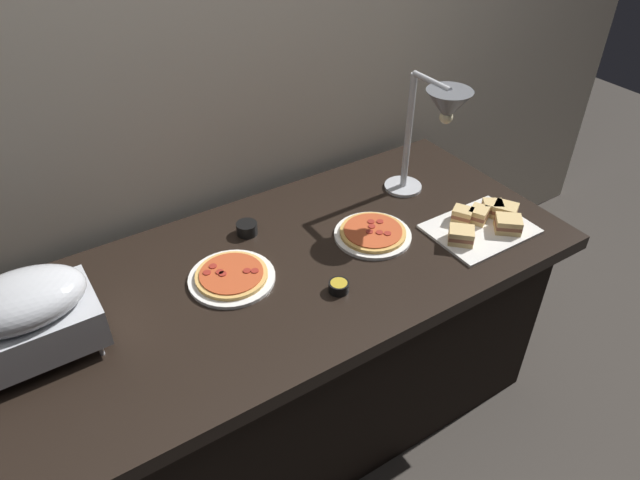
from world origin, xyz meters
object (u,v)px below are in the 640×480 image
(chafing_dish, at_px, (27,315))
(sauce_cup_far, at_px, (247,228))
(sauce_cup_near, at_px, (339,286))
(heat_lamp, at_px, (439,116))
(pizza_plate_front, at_px, (232,277))
(sandwich_platter, at_px, (484,223))
(pizza_plate_center, at_px, (373,234))

(chafing_dish, bearing_deg, sauce_cup_far, 14.72)
(sauce_cup_near, bearing_deg, heat_lamp, 21.27)
(chafing_dish, distance_m, pizza_plate_front, 0.57)
(pizza_plate_front, bearing_deg, chafing_dish, 179.66)
(sauce_cup_far, bearing_deg, sandwich_platter, -30.67)
(chafing_dish, relative_size, sandwich_platter, 0.97)
(heat_lamp, relative_size, pizza_plate_front, 1.72)
(pizza_plate_center, distance_m, sauce_cup_far, 0.42)
(sandwich_platter, xyz_separation_m, sauce_cup_far, (-0.69, 0.41, -0.00))
(sandwich_platter, distance_m, sauce_cup_far, 0.81)
(pizza_plate_center, bearing_deg, sandwich_platter, -25.76)
(pizza_plate_front, relative_size, sauce_cup_near, 4.29)
(pizza_plate_center, xyz_separation_m, sandwich_platter, (0.35, -0.17, 0.01))
(pizza_plate_center, height_order, sauce_cup_near, same)
(sauce_cup_near, distance_m, sauce_cup_far, 0.42)
(sandwich_platter, relative_size, sauce_cup_far, 4.81)
(heat_lamp, height_order, pizza_plate_front, heat_lamp)
(sauce_cup_far, bearing_deg, pizza_plate_front, -128.29)
(sauce_cup_near, bearing_deg, sandwich_platter, -0.57)
(chafing_dish, height_order, heat_lamp, heat_lamp)
(chafing_dish, relative_size, sauce_cup_near, 5.32)
(chafing_dish, distance_m, sauce_cup_near, 0.84)
(pizza_plate_center, height_order, sauce_cup_far, sauce_cup_far)
(chafing_dish, height_order, pizza_plate_front, chafing_dish)
(pizza_plate_front, bearing_deg, pizza_plate_center, -6.57)
(pizza_plate_center, bearing_deg, chafing_dish, 176.70)
(chafing_dish, relative_size, pizza_plate_center, 1.27)
(chafing_dish, xyz_separation_m, pizza_plate_front, (0.55, -0.00, -0.13))
(pizza_plate_front, height_order, sauce_cup_far, sauce_cup_far)
(pizza_plate_front, height_order, sandwich_platter, sandwich_platter)
(pizza_plate_front, xyz_separation_m, sandwich_platter, (0.84, -0.22, 0.01))
(heat_lamp, xyz_separation_m, pizza_plate_front, (-0.77, 0.01, -0.34))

